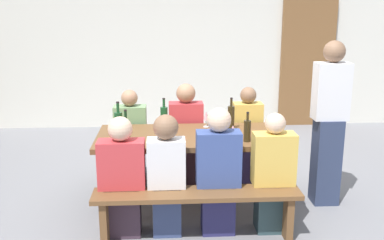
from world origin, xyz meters
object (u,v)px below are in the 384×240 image
wooden_door (307,64)px  wine_bottle_2 (126,131)px  wine_glass_0 (206,116)px  seated_guest_near_3 (273,176)px  bench_far (188,150)px  wine_glass_1 (233,130)px  seated_guest_far_0 (131,141)px  seated_guest_far_2 (247,138)px  wine_glass_2 (225,127)px  seated_guest_near_0 (122,180)px  wine_bottle_4 (231,117)px  seated_guest_far_1 (186,136)px  seated_guest_near_1 (167,177)px  standing_host (329,125)px  wine_bottle_3 (119,124)px  tasting_table (192,142)px  wine_bottle_1 (164,117)px  wine_bottle_0 (247,130)px  bench_near (197,203)px  seated_guest_near_2 (218,174)px

wooden_door → wine_bottle_2: 4.37m
wine_glass_0 → seated_guest_near_3: seated_guest_near_3 is taller
bench_far → wine_glass_1: size_ratio=10.58×
seated_guest_far_0 → seated_guest_far_2: bearing=90.0°
wine_glass_2 → seated_guest_near_0: 1.10m
wine_bottle_2 → seated_guest_far_2: 1.59m
wine_bottle_2 → seated_guest_near_0: 0.47m
wine_bottle_2 → wine_bottle_4: bearing=23.5°
seated_guest_far_2 → seated_guest_far_1: bearing=-90.0°
wine_glass_0 → seated_guest_far_0: (-0.82, 0.31, -0.35)m
seated_guest_far_1 → seated_guest_far_2: seated_guest_far_1 is taller
seated_guest_near_0 → seated_guest_near_1: seated_guest_near_1 is taller
wine_glass_1 → standing_host: size_ratio=0.10×
wine_bottle_3 → wine_bottle_4: (1.14, 0.20, -0.00)m
bench_far → wine_glass_1: bearing=-70.6°
wine_bottle_4 → wine_glass_2: (-0.11, -0.34, -0.01)m
tasting_table → wine_bottle_4: wine_bottle_4 is taller
wine_bottle_4 → wooden_door: bearing=59.9°
wine_bottle_2 → wine_glass_1: size_ratio=1.94×
seated_guest_near_1 → wine_bottle_1: bearing=1.2°
wine_bottle_1 → wine_bottle_4: bearing=-6.3°
wine_bottle_1 → wine_glass_1: 0.84m
seated_guest_far_0 → seated_guest_near_0: bearing=0.3°
wine_bottle_3 → seated_guest_near_3: wine_bottle_3 is taller
tasting_table → wine_bottle_2: wine_bottle_2 is taller
tasting_table → seated_guest_near_0: size_ratio=1.74×
standing_host → seated_guest_far_1: bearing=-23.4°
bench_far → wine_bottle_0: (0.51, -1.00, 0.51)m
bench_near → wine_glass_1: size_ratio=10.58×
wooden_door → wine_bottle_1: wooden_door is taller
seated_guest_near_0 → seated_guest_near_2: 0.85m
wine_bottle_4 → wine_glass_1: 0.47m
seated_guest_near_0 → seated_guest_near_2: (0.85, 0.00, 0.04)m
bench_near → seated_guest_far_1: size_ratio=1.54×
tasting_table → standing_host: size_ratio=1.13×
bench_near → wine_bottle_0: wine_bottle_0 is taller
wooden_door → seated_guest_far_0: 3.79m
tasting_table → seated_guest_far_1: (-0.03, 0.59, -0.11)m
wine_glass_2 → seated_guest_far_2: 0.90m
seated_guest_far_1 → seated_guest_far_2: (0.70, -0.00, -0.03)m
seated_guest_near_3 → bench_far: bearing=27.6°
seated_guest_far_1 → bench_near: bearing=1.5°
bench_far → wine_glass_0: wine_glass_0 is taller
bench_near → seated_guest_near_1: (-0.26, 0.15, 0.19)m
seated_guest_near_1 → seated_guest_far_2: seated_guest_far_2 is taller
seated_guest_far_2 → seated_guest_near_2: bearing=-21.7°
bench_far → wine_glass_0: bearing=-70.0°
seated_guest_near_3 → standing_host: standing_host is taller
wine_glass_2 → seated_guest_far_0: 1.27m
wine_glass_2 → wine_bottle_2: bearing=-173.1°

